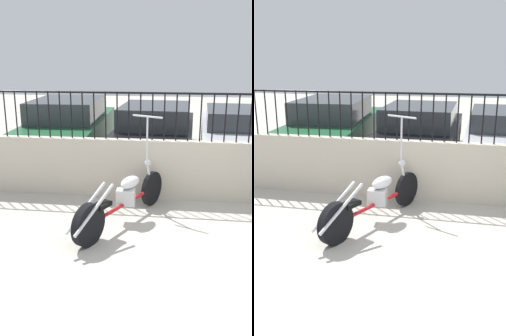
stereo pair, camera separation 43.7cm
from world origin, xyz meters
The scene contains 6 objects.
ground_plane centered at (0.00, 0.00, 0.00)m, with size 40.00×40.00×0.00m, color #B7B2A5.
low_wall centered at (0.00, 2.52, 0.52)m, with size 9.60×0.18×1.04m.
fence_railing centered at (0.00, 2.52, 1.58)m, with size 9.60×0.04×0.81m.
motorcycle_red centered at (-1.28, 1.30, 0.38)m, with size 1.14×2.17×1.54m.
car_green centered at (-3.16, 5.35, 0.71)m, with size 1.88×4.60×1.41m.
car_black centered at (-0.98, 5.39, 0.66)m, with size 1.99×4.45×1.30m.
Camera 2 is at (-0.10, -3.68, 2.41)m, focal length 40.00 mm.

